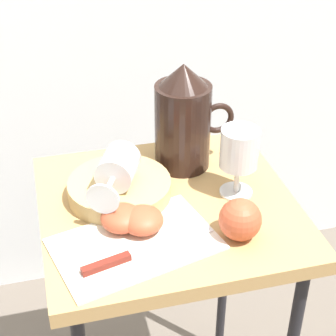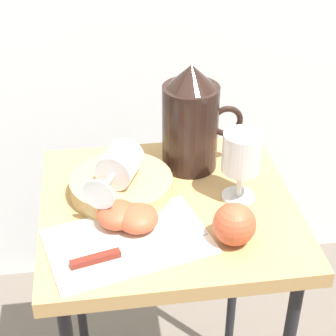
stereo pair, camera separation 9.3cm
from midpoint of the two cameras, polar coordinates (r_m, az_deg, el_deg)
name	(u,v)px [view 1 (the left image)]	position (r m, az deg, el deg)	size (l,w,h in m)	color
table	(168,237)	(1.12, -2.40, -7.15)	(0.48, 0.45, 0.72)	tan
linen_napkin	(135,244)	(0.97, -6.13, -7.80)	(0.28, 0.17, 0.00)	silver
basket_tray	(120,189)	(1.08, -7.42, -2.18)	(0.20, 0.20, 0.04)	tan
pitcher	(183,125)	(1.13, -0.80, 4.32)	(0.17, 0.11, 0.22)	black
wine_glass_upright	(238,151)	(1.05, 4.65, 1.69)	(0.07, 0.07, 0.14)	silver
wine_glass_tipped_near	(117,169)	(1.04, -7.74, -0.15)	(0.12, 0.16, 0.07)	silver
apple_half_left	(122,218)	(1.00, -7.43, -5.16)	(0.08, 0.08, 0.04)	#C15133
apple_half_right	(142,220)	(0.99, -5.34, -5.41)	(0.08, 0.08, 0.04)	#C15133
apple_whole	(240,219)	(0.97, 4.64, -5.35)	(0.08, 0.08, 0.08)	#C15133
knife	(130,256)	(0.94, -6.77, -9.01)	(0.24, 0.07, 0.01)	silver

